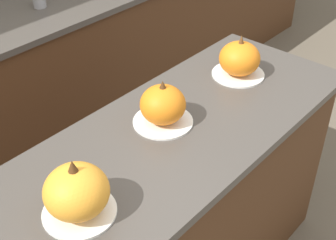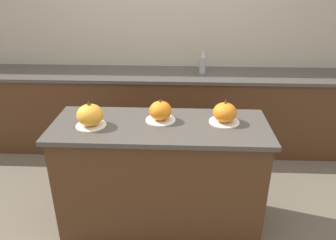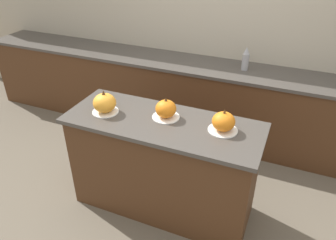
# 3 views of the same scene
# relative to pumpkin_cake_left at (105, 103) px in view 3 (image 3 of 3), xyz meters

# --- Properties ---
(ground_plane) EXTENTS (12.00, 12.00, 0.00)m
(ground_plane) POSITION_rel_pumpkin_cake_left_xyz_m (0.50, 0.05, -1.00)
(ground_plane) COLOR #665B4C
(wall_back) EXTENTS (8.00, 0.06, 2.50)m
(wall_back) POSITION_rel_pumpkin_cake_left_xyz_m (0.50, 1.69, 0.25)
(wall_back) COLOR #B2A893
(wall_back) RESTS_ON ground_plane
(kitchen_island) EXTENTS (1.62, 0.63, 0.92)m
(kitchen_island) POSITION_rel_pumpkin_cake_left_xyz_m (0.50, 0.05, -0.54)
(kitchen_island) COLOR #4C2D19
(kitchen_island) RESTS_ON ground_plane
(back_counter) EXTENTS (6.00, 0.60, 0.91)m
(back_counter) POSITION_rel_pumpkin_cake_left_xyz_m (0.50, 1.36, -0.54)
(back_counter) COLOR #4C2D19
(back_counter) RESTS_ON ground_plane
(pumpkin_cake_left) EXTENTS (0.22, 0.22, 0.20)m
(pumpkin_cake_left) POSITION_rel_pumpkin_cake_left_xyz_m (0.00, 0.00, 0.00)
(pumpkin_cake_left) COLOR white
(pumpkin_cake_left) RESTS_ON kitchen_island
(pumpkin_cake_center) EXTENTS (0.23, 0.23, 0.18)m
(pumpkin_cake_center) POSITION_rel_pumpkin_cake_left_xyz_m (0.50, 0.12, -0.01)
(pumpkin_cake_center) COLOR white
(pumpkin_cake_center) RESTS_ON kitchen_island
(pumpkin_cake_right) EXTENTS (0.23, 0.23, 0.19)m
(pumpkin_cake_right) POSITION_rel_pumpkin_cake_left_xyz_m (0.98, 0.10, -0.01)
(pumpkin_cake_right) COLOR white
(pumpkin_cake_right) RESTS_ON kitchen_island
(bottle_tall) EXTENTS (0.07, 0.07, 0.25)m
(bottle_tall) POSITION_rel_pumpkin_cake_left_xyz_m (0.88, 1.39, 0.04)
(bottle_tall) COLOR #99999E
(bottle_tall) RESTS_ON back_counter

